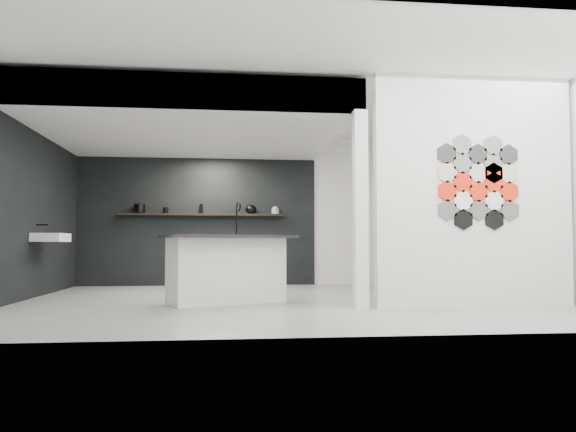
# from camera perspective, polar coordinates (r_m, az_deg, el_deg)

# --- Properties ---
(floor) EXTENTS (7.00, 6.00, 0.01)m
(floor) POSITION_cam_1_polar(r_m,az_deg,el_deg) (7.58, -0.50, -8.63)
(floor) COLOR gray
(partition_panel) EXTENTS (2.45, 0.15, 2.80)m
(partition_panel) POSITION_cam_1_polar(r_m,az_deg,el_deg) (7.19, 18.31, 2.42)
(partition_panel) COLOR silver
(partition_panel) RESTS_ON floor
(bay_clad_back) EXTENTS (4.40, 0.04, 2.35)m
(bay_clad_back) POSITION_cam_1_polar(r_m,az_deg,el_deg) (10.49, -9.26, -0.56)
(bay_clad_back) COLOR black
(bay_clad_back) RESTS_ON floor
(bay_clad_left) EXTENTS (0.04, 4.00, 2.35)m
(bay_clad_left) POSITION_cam_1_polar(r_m,az_deg,el_deg) (8.93, -23.96, 0.06)
(bay_clad_left) COLOR black
(bay_clad_left) RESTS_ON floor
(bulkhead) EXTENTS (4.40, 4.00, 0.40)m
(bulkhead) POSITION_cam_1_polar(r_m,az_deg,el_deg) (8.71, -9.84, 9.06)
(bulkhead) COLOR silver
(bulkhead) RESTS_ON corner_column
(corner_column) EXTENTS (0.16, 0.16, 2.35)m
(corner_column) POSITION_cam_1_polar(r_m,az_deg,el_deg) (6.71, 7.37, 0.74)
(corner_column) COLOR silver
(corner_column) RESTS_ON floor
(fascia_beam) EXTENTS (4.40, 0.16, 0.40)m
(fascia_beam) POSITION_cam_1_polar(r_m,az_deg,el_deg) (6.84, -10.82, 12.39)
(fascia_beam) COLOR silver
(fascia_beam) RESTS_ON corner_column
(wall_basin) EXTENTS (0.40, 0.60, 0.12)m
(wall_basin) POSITION_cam_1_polar(r_m,az_deg,el_deg) (8.66, -22.95, -2.02)
(wall_basin) COLOR silver
(wall_basin) RESTS_ON bay_clad_left
(display_shelf) EXTENTS (3.00, 0.15, 0.04)m
(display_shelf) POSITION_cam_1_polar(r_m,az_deg,el_deg) (10.39, -8.73, 0.15)
(display_shelf) COLOR black
(display_shelf) RESTS_ON bay_clad_back
(kitchen_island) EXTENTS (1.80, 1.30, 1.32)m
(kitchen_island) POSITION_cam_1_polar(r_m,az_deg,el_deg) (7.25, -6.23, -5.29)
(kitchen_island) COLOR silver
(kitchen_island) RESTS_ON floor
(stockpot) EXTENTS (0.26, 0.26, 0.16)m
(stockpot) POSITION_cam_1_polar(r_m,az_deg,el_deg) (10.50, -14.83, 0.72)
(stockpot) COLOR black
(stockpot) RESTS_ON display_shelf
(kettle) EXTENTS (0.21, 0.21, 0.17)m
(kettle) POSITION_cam_1_polar(r_m,az_deg,el_deg) (10.40, -3.80, 0.70)
(kettle) COLOR black
(kettle) RESTS_ON display_shelf
(glass_bowl) EXTENTS (0.15, 0.15, 0.10)m
(glass_bowl) POSITION_cam_1_polar(r_m,az_deg,el_deg) (10.43, -1.30, 0.49)
(glass_bowl) COLOR gray
(glass_bowl) RESTS_ON display_shelf
(glass_vase) EXTENTS (0.12, 0.12, 0.13)m
(glass_vase) POSITION_cam_1_polar(r_m,az_deg,el_deg) (10.43, -1.30, 0.58)
(glass_vase) COLOR gray
(glass_vase) RESTS_ON display_shelf
(bottle_dark) EXTENTS (0.08, 0.08, 0.17)m
(bottle_dark) POSITION_cam_1_polar(r_m,az_deg,el_deg) (10.40, -8.81, 0.73)
(bottle_dark) COLOR black
(bottle_dark) RESTS_ON display_shelf
(utensil_cup) EXTENTS (0.11, 0.11, 0.11)m
(utensil_cup) POSITION_cam_1_polar(r_m,az_deg,el_deg) (10.44, -12.31, 0.57)
(utensil_cup) COLOR black
(utensil_cup) RESTS_ON display_shelf
(hex_tile_cluster) EXTENTS (1.04, 0.02, 1.16)m
(hex_tile_cluster) POSITION_cam_1_polar(r_m,az_deg,el_deg) (7.14, 18.83, 3.32)
(hex_tile_cluster) COLOR black
(hex_tile_cluster) RESTS_ON partition_panel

